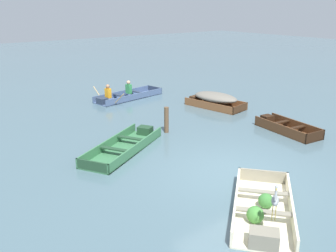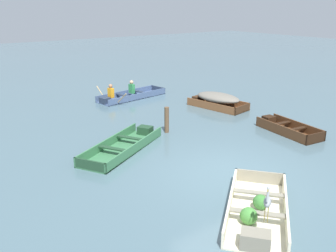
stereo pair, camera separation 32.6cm
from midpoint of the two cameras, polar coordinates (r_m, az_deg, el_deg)
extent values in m
plane|color=#47606B|center=(10.42, 9.13, -7.04)|extent=(80.00, 80.00, 0.00)
cube|color=beige|center=(8.71, 13.15, -12.56)|extent=(3.06, 2.82, 0.04)
cube|color=beige|center=(8.66, 17.23, -11.88)|extent=(2.31, 1.91, 0.36)
cube|color=beige|center=(8.63, 9.21, -11.35)|extent=(2.31, 1.91, 0.36)
cube|color=gray|center=(9.91, 13.31, -7.54)|extent=(0.82, 0.99, 0.36)
cube|color=gray|center=(7.52, 13.13, -16.36)|extent=(0.63, 0.66, 0.33)
cube|color=gray|center=(8.20, 13.24, -12.61)|extent=(0.84, 0.98, 0.04)
cube|color=gray|center=(8.97, 13.29, -9.76)|extent=(0.84, 0.98, 0.04)
sphere|color=#428438|center=(8.16, 12.01, -13.09)|extent=(0.36, 0.36, 0.36)
sphere|color=#387533|center=(8.74, 13.63, -11.03)|extent=(0.34, 0.34, 0.34)
cube|color=#387047|center=(11.88, -7.60, -3.63)|extent=(3.53, 2.63, 0.04)
cube|color=#387047|center=(12.08, -9.70, -2.65)|extent=(3.04, 1.75, 0.32)
cube|color=#387047|center=(11.59, -5.47, -3.37)|extent=(3.04, 1.75, 0.32)
cube|color=#1E3D27|center=(10.51, -12.33, -6.06)|extent=(0.57, 0.95, 0.32)
cube|color=#1E3D27|center=(13.09, -4.22, -0.70)|extent=(0.55, 0.59, 0.28)
cube|color=#1E3D27|center=(12.22, -6.42, -1.86)|extent=(0.61, 0.91, 0.04)
cube|color=#1E3D27|center=(11.39, -8.96, -3.50)|extent=(0.61, 0.91, 0.04)
cube|color=#4C2D19|center=(14.07, 17.09, -0.79)|extent=(1.21, 2.51, 0.04)
cube|color=#4C2D19|center=(13.72, 15.93, -0.47)|extent=(0.36, 2.40, 0.35)
cube|color=#4C2D19|center=(14.33, 18.32, 0.09)|extent=(0.36, 2.40, 0.35)
cube|color=black|center=(13.30, 20.84, -1.57)|extent=(0.90, 0.16, 0.35)
cube|color=black|center=(14.69, 14.26, 0.98)|extent=(0.45, 0.41, 0.32)
cube|color=black|center=(14.23, 16.13, 0.55)|extent=(0.82, 0.26, 0.04)
cube|color=black|center=(13.77, 18.28, -0.24)|extent=(0.82, 0.26, 0.04)
cube|color=brown|center=(16.80, 6.66, 2.95)|extent=(1.59, 2.76, 0.04)
cube|color=brown|center=(16.33, 5.54, 3.07)|extent=(0.51, 2.56, 0.33)
cube|color=brown|center=(17.20, 7.76, 3.77)|extent=(0.51, 2.56, 0.33)
cube|color=#3F2716|center=(16.08, 10.35, 2.62)|extent=(1.14, 0.25, 0.33)
cube|color=#3F2716|center=(17.41, 3.70, 4.13)|extent=(0.57, 0.45, 0.30)
cube|color=#3F2716|center=(16.96, 5.62, 3.93)|extent=(1.07, 0.34, 0.04)
cube|color=#3F2716|center=(16.53, 7.78, 3.47)|extent=(1.07, 0.34, 0.04)
ellipsoid|color=#6B665B|center=(16.69, 6.71, 4.38)|extent=(1.45, 2.29, 0.40)
cube|color=#475B7F|center=(18.36, -6.48, 4.27)|extent=(3.67, 1.55, 0.04)
cube|color=#475B7F|center=(17.96, -5.49, 4.43)|extent=(3.52, 0.59, 0.31)
cube|color=#475B7F|center=(18.69, -7.46, 4.91)|extent=(3.52, 0.59, 0.31)
cube|color=#273246|center=(19.46, -2.53, 5.57)|extent=(0.21, 1.02, 0.31)
cube|color=#273246|center=(17.38, -10.53, 3.79)|extent=(0.43, 0.51, 0.28)
cube|color=#273246|center=(17.98, -7.80, 4.61)|extent=(0.30, 0.94, 0.04)
cube|color=#273246|center=(18.64, -5.24, 5.19)|extent=(0.30, 0.94, 0.04)
cube|color=#338C4C|center=(18.26, -6.53, 5.64)|extent=(0.22, 0.30, 0.44)
sphere|color=tan|center=(18.19, -6.56, 6.62)|extent=(0.18, 0.18, 0.18)
cube|color=orange|center=(17.51, -9.65, 4.96)|extent=(0.22, 0.30, 0.44)
sphere|color=#9E7051|center=(17.44, -9.71, 5.98)|extent=(0.18, 0.18, 0.18)
cylinder|color=tan|center=(16.91, -7.97, 4.17)|extent=(0.14, 0.64, 0.55)
cylinder|color=tan|center=(18.18, -11.18, 4.99)|extent=(0.14, 0.64, 0.55)
cylinder|color=olive|center=(7.60, 14.86, -12.69)|extent=(0.02, 0.02, 0.35)
cylinder|color=olive|center=(7.60, 14.40, -12.65)|extent=(0.02, 0.02, 0.35)
ellipsoid|color=#93999E|center=(7.47, 14.80, -10.92)|extent=(0.34, 0.30, 0.18)
cylinder|color=#93999E|center=(7.26, 14.88, -9.85)|extent=(0.12, 0.10, 0.28)
ellipsoid|color=#93999E|center=(7.16, 14.96, -8.94)|extent=(0.12, 0.11, 0.06)
cone|color=gold|center=(7.09, 14.92, -9.22)|extent=(0.10, 0.08, 0.02)
cylinder|color=brown|center=(13.27, -0.95, 0.94)|extent=(0.16, 0.16, 0.93)
camera|label=1|loc=(0.16, -90.72, -0.24)|focal=40.00mm
camera|label=2|loc=(0.16, 89.28, 0.24)|focal=40.00mm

